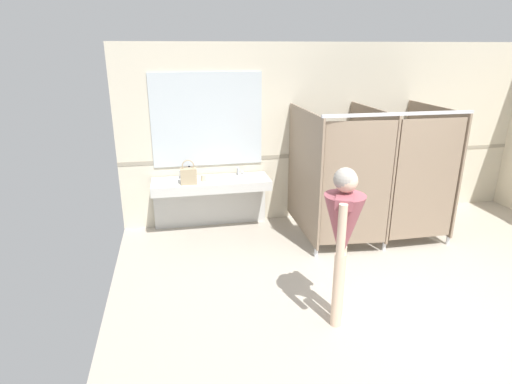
{
  "coord_description": "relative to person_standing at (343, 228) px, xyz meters",
  "views": [
    {
      "loc": [
        -2.58,
        -3.61,
        2.69
      ],
      "look_at": [
        -1.75,
        0.6,
        1.21
      ],
      "focal_mm": 29.31,
      "sensor_mm": 36.0,
      "label": 1
    }
  ],
  "objects": [
    {
      "name": "vanity_counter",
      "position": [
        -1.05,
        2.59,
        -0.43
      ],
      "size": [
        1.76,
        0.57,
        0.94
      ],
      "color": "silver",
      "rests_on": "ground_plane"
    },
    {
      "name": "person_standing",
      "position": [
        0.0,
        0.0,
        0.0
      ],
      "size": [
        0.53,
        0.53,
        1.65
      ],
      "color": "beige",
      "rests_on": "ground_plane"
    },
    {
      "name": "paper_cup",
      "position": [
        -1.16,
        2.46,
        -0.17
      ],
      "size": [
        0.07,
        0.07,
        0.09
      ],
      "primitive_type": "cylinder",
      "color": "beige",
      "rests_on": "vanity_counter"
    },
    {
      "name": "wall_back",
      "position": [
        1.04,
        2.87,
        0.35
      ],
      "size": [
        6.9,
        0.12,
        2.78
      ],
      "primitive_type": "cube",
      "color": "beige",
      "rests_on": "ground_plane"
    },
    {
      "name": "wall_back_tile_band",
      "position": [
        1.04,
        2.81,
        0.01
      ],
      "size": [
        6.9,
        0.01,
        0.06
      ],
      "primitive_type": "cube",
      "color": "#9E937F",
      "rests_on": "wall_back"
    },
    {
      "name": "mirror_panel",
      "position": [
        -1.05,
        2.8,
        0.63
      ],
      "size": [
        1.66,
        0.02,
        1.39
      ],
      "primitive_type": "cube",
      "color": "silver",
      "rests_on": "wall_back"
    },
    {
      "name": "soap_dispenser",
      "position": [
        -1.36,
        2.68,
        -0.14
      ],
      "size": [
        0.07,
        0.07,
        0.18
      ],
      "color": "#D899B2",
      "rests_on": "vanity_counter"
    },
    {
      "name": "bathroom_stalls",
      "position": [
        1.24,
        1.84,
        -0.03
      ],
      "size": [
        2.05,
        1.52,
        1.93
      ],
      "color": "#84705B",
      "rests_on": "ground_plane"
    },
    {
      "name": "ground_plane",
      "position": [
        1.04,
        0.14,
        -1.09
      ],
      "size": [
        6.9,
        5.94,
        0.1
      ],
      "primitive_type": "cube",
      "color": "#B2A899"
    },
    {
      "name": "handbag",
      "position": [
        -1.38,
        2.36,
        -0.09
      ],
      "size": [
        0.23,
        0.13,
        0.36
      ],
      "color": "tan",
      "rests_on": "vanity_counter"
    }
  ]
}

